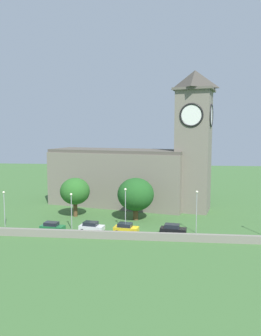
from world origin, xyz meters
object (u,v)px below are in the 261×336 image
(car_green, at_px, (52,227))
(car_black, at_px, (173,229))
(car_white, at_px, (92,227))
(streetlamp_central, at_px, (125,202))
(streetlamp_west_mid, at_px, (71,205))
(church, at_px, (136,169))
(streetlamp_west_end, at_px, (4,203))
(tree_by_tower, at_px, (136,194))
(tree_churchyard, at_px, (75,191))
(streetlamp_east_mid, at_px, (197,205))
(car_yellow, at_px, (126,228))

(car_green, distance_m, car_black, 21.14)
(car_white, xyz_separation_m, streetlamp_central, (5.77, 2.02, 4.07))
(car_green, relative_size, streetlamp_west_mid, 0.67)
(church, xyz_separation_m, streetlamp_central, (-0.22, -18.94, -3.90))
(car_white, relative_size, streetlamp_central, 0.60)
(streetlamp_west_end, height_order, tree_by_tower, tree_by_tower)
(car_black, xyz_separation_m, streetlamp_west_end, (-30.88, 1.55, 3.56))
(streetlamp_central, bearing_deg, car_black, -13.98)
(streetlamp_central, bearing_deg, tree_churchyard, 144.81)
(tree_by_tower, bearing_deg, church, 94.85)
(streetlamp_central, height_order, tree_by_tower, tree_by_tower)
(streetlamp_west_end, height_order, streetlamp_east_mid, streetlamp_east_mid)
(streetlamp_west_end, distance_m, streetlamp_central, 22.44)
(church, xyz_separation_m, streetlamp_west_end, (-22.65, -19.49, -4.40))
(car_green, height_order, streetlamp_west_end, streetlamp_west_end)
(streetlamp_west_end, relative_size, streetlamp_central, 0.88)
(streetlamp_west_end, bearing_deg, car_black, -2.88)
(car_white, xyz_separation_m, car_yellow, (6.10, -0.18, -0.01))
(car_white, height_order, tree_churchyard, tree_churchyard)
(car_green, distance_m, streetlamp_central, 13.59)
(church, distance_m, streetlamp_west_mid, 22.65)
(car_white, xyz_separation_m, tree_by_tower, (7.04, 8.59, 4.24))
(tree_by_tower, bearing_deg, tree_churchyard, 173.38)
(streetlamp_west_end, bearing_deg, car_green, -11.89)
(streetlamp_central, bearing_deg, car_yellow, -81.21)
(car_black, relative_size, tree_churchyard, 0.58)
(car_black, bearing_deg, car_yellow, -179.39)
(car_green, relative_size, streetlamp_east_mid, 0.59)
(streetlamp_east_mid, relative_size, tree_by_tower, 0.89)
(tree_churchyard, bearing_deg, car_green, -96.88)
(streetlamp_west_mid, distance_m, streetlamp_central, 9.69)
(car_yellow, distance_m, tree_churchyard, 16.17)
(streetlamp_east_mid, xyz_separation_m, tree_by_tower, (-11.19, 7.50, 0.20))
(car_black, xyz_separation_m, tree_churchyard, (-19.86, 10.15, 4.34))
(church, distance_m, car_yellow, 22.58)
(streetlamp_central, bearing_deg, tree_by_tower, 79.05)
(tree_churchyard, bearing_deg, streetlamp_west_mid, -78.88)
(car_green, xyz_separation_m, streetlamp_west_end, (-9.74, 2.05, 3.61))
(car_black, bearing_deg, streetlamp_east_mid, 16.30)
(car_yellow, distance_m, car_black, 8.11)
(car_yellow, xyz_separation_m, streetlamp_west_end, (-22.76, 1.64, 3.58))
(streetlamp_west_mid, bearing_deg, streetlamp_east_mid, 0.11)
(church, bearing_deg, car_black, -68.64)
(church, relative_size, streetlamp_east_mid, 5.23)
(streetlamp_central, height_order, tree_churchyard, tree_churchyard)
(car_white, relative_size, streetlamp_west_mid, 0.69)
(car_black, relative_size, tree_by_tower, 0.55)
(streetlamp_west_mid, relative_size, streetlamp_central, 0.88)
(church, bearing_deg, car_yellow, -89.68)
(church, bearing_deg, tree_by_tower, -85.15)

